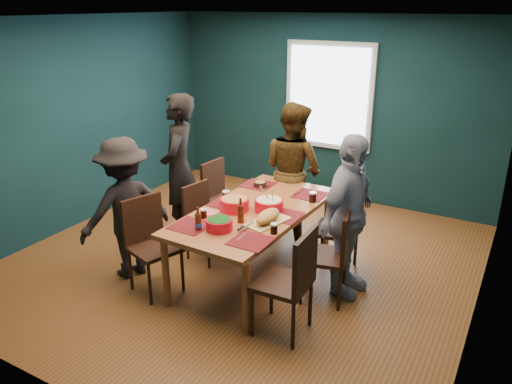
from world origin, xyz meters
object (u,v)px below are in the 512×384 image
chair_left_near (149,237)px  bowl_herbs (219,224)px  dining_table (255,216)px  person_back (293,170)px  bowl_salad (234,204)px  chair_left_mid (202,215)px  chair_right_near (293,276)px  person_right (348,217)px  chair_right_far (345,223)px  bowl_dumpling (269,205)px  person_near_left (125,209)px  chair_left_far (220,192)px  chair_right_mid (334,249)px  cutting_board (268,217)px  person_far_left (179,170)px

chair_left_near → bowl_herbs: 0.83m
dining_table → person_back: bearing=98.1°
bowl_salad → person_back: bearing=87.7°
chair_left_mid → bowl_salad: bowl_salad is taller
chair_right_near → dining_table: bearing=135.1°
person_right → bowl_salad: size_ratio=5.40×
person_back → bowl_herbs: person_back is taller
bowl_herbs → dining_table: bearing=85.5°
chair_right_far → bowl_dumpling: bearing=-151.1°
bowl_dumpling → person_back: bearing=103.3°
dining_table → person_near_left: 1.39m
chair_left_far → person_near_left: (-0.28, -1.38, 0.22)m
dining_table → chair_left_near: 1.12m
chair_left_mid → dining_table: bearing=3.7°
chair_right_mid → person_back: bearing=117.5°
dining_table → chair_left_near: bearing=-135.7°
chair_left_mid → chair_right_mid: chair_right_mid is taller
chair_right_mid → bowl_salad: bearing=171.3°
chair_right_far → person_back: 1.18m
chair_left_near → bowl_salad: size_ratio=3.19×
chair_left_far → chair_left_near: (0.12, -1.49, 0.02)m
chair_right_near → cutting_board: 0.78m
chair_left_near → chair_right_near: bearing=18.5°
dining_table → person_far_left: person_far_left is taller
chair_right_far → chair_right_near: 1.31m
dining_table → bowl_herbs: 0.62m
chair_left_far → person_far_left: (-0.31, -0.40, 0.37)m
chair_right_far → person_back: person_back is taller
chair_right_near → chair_right_far: bearing=87.5°
bowl_dumpling → chair_left_near: bearing=-140.5°
person_near_left → person_back: bearing=172.8°
person_right → bowl_dumpling: person_right is taller
chair_right_near → person_back: 2.19m
cutting_board → chair_right_far: bearing=70.0°
chair_right_near → person_far_left: 2.36m
chair_left_far → person_near_left: 1.43m
dining_table → chair_left_near: (-0.82, -0.75, -0.13)m
chair_right_far → person_back: size_ratio=0.59×
person_near_left → dining_table: bearing=141.2°
chair_left_near → bowl_salad: bearing=63.3°
person_back → chair_left_near: bearing=89.8°
chair_right_mid → bowl_salad: (-1.10, -0.08, 0.28)m
person_back → bowl_salad: 1.32m
person_back → bowl_herbs: bearing=111.9°
chair_left_near → cutting_board: (1.10, 0.51, 0.26)m
bowl_salad → bowl_herbs: bearing=-74.8°
chair_left_near → bowl_salad: chair_left_near is taller
chair_right_near → bowl_herbs: chair_right_near is taller
chair_right_near → bowl_salad: size_ratio=3.30×
dining_table → chair_left_far: size_ratio=2.19×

